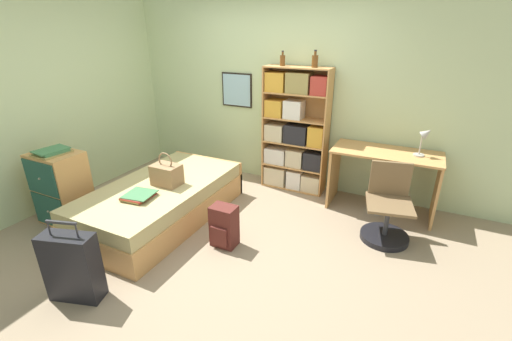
{
  "coord_description": "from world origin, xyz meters",
  "views": [
    {
      "loc": [
        1.85,
        -2.73,
        2.11
      ],
      "look_at": [
        0.41,
        0.2,
        0.75
      ],
      "focal_mm": 24.0,
      "sensor_mm": 36.0,
      "label": 1
    }
  ],
  "objects": [
    {
      "name": "handbag",
      "position": [
        -0.65,
        0.03,
        0.57
      ],
      "size": [
        0.32,
        0.23,
        0.39
      ],
      "color": "#93704C",
      "rests_on": "bed"
    },
    {
      "name": "dresser",
      "position": [
        -1.72,
        -0.54,
        0.42
      ],
      "size": [
        0.54,
        0.44,
        0.84
      ],
      "color": "tan",
      "rests_on": "ground_plane"
    },
    {
      "name": "suitcase",
      "position": [
        -0.51,
        -1.35,
        0.3
      ],
      "size": [
        0.47,
        0.3,
        0.74
      ],
      "color": "black",
      "rests_on": "ground_plane"
    },
    {
      "name": "backpack",
      "position": [
        0.21,
        -0.15,
        0.22
      ],
      "size": [
        0.26,
        0.22,
        0.45
      ],
      "color": "#56231E",
      "rests_on": "ground_plane"
    },
    {
      "name": "waste_bin",
      "position": [
        1.54,
        1.3,
        0.12
      ],
      "size": [
        0.21,
        0.21,
        0.25
      ],
      "color": "slate",
      "rests_on": "ground_plane"
    },
    {
      "name": "magazine_pile_on_dresser",
      "position": [
        -1.71,
        -0.56,
        0.87
      ],
      "size": [
        0.32,
        0.35,
        0.06
      ],
      "color": "#99894C",
      "rests_on": "dresser"
    },
    {
      "name": "bottle_brown",
      "position": [
        0.58,
        1.47,
        1.75
      ],
      "size": [
        0.08,
        0.08,
        0.21
      ],
      "color": "brown",
      "rests_on": "bookcase"
    },
    {
      "name": "bottle_green",
      "position": [
        0.15,
        1.48,
        1.74
      ],
      "size": [
        0.07,
        0.07,
        0.18
      ],
      "color": "brown",
      "rests_on": "bookcase"
    },
    {
      "name": "desk_lamp",
      "position": [
        1.92,
        1.37,
        0.99
      ],
      "size": [
        0.17,
        0.12,
        0.35
      ],
      "color": "#ADA89E",
      "rests_on": "desk"
    },
    {
      "name": "wall_left",
      "position": [
        -2.23,
        0.0,
        1.3
      ],
      "size": [
        0.06,
        10.0,
        2.6
      ],
      "color": "beige",
      "rests_on": "ground_plane"
    },
    {
      "name": "wall_back",
      "position": [
        -0.0,
        1.69,
        1.3
      ],
      "size": [
        10.0,
        0.09,
        2.6
      ],
      "color": "beige",
      "rests_on": "ground_plane"
    },
    {
      "name": "book_stack_on_bed",
      "position": [
        -0.7,
        -0.37,
        0.47
      ],
      "size": [
        0.33,
        0.34,
        0.05
      ],
      "color": "#B2382D",
      "rests_on": "bed"
    },
    {
      "name": "bed",
      "position": [
        -0.74,
        0.02,
        0.22
      ],
      "size": [
        1.08,
        2.01,
        0.45
      ],
      "color": "tan",
      "rests_on": "ground_plane"
    },
    {
      "name": "bookcase",
      "position": [
        0.35,
        1.49,
        0.78
      ],
      "size": [
        0.87,
        0.29,
        1.67
      ],
      "color": "tan",
      "rests_on": "ground_plane"
    },
    {
      "name": "desk",
      "position": [
        1.55,
        1.35,
        0.54
      ],
      "size": [
        1.23,
        0.57,
        0.77
      ],
      "color": "tan",
      "rests_on": "ground_plane"
    },
    {
      "name": "desk_chair",
      "position": [
        1.7,
        0.74,
        0.25
      ],
      "size": [
        0.54,
        0.54,
        0.81
      ],
      "color": "black",
      "rests_on": "ground_plane"
    },
    {
      "name": "ground_plane",
      "position": [
        0.0,
        0.0,
        0.0
      ],
      "size": [
        14.0,
        14.0,
        0.0
      ],
      "primitive_type": "plane",
      "color": "gray"
    }
  ]
}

